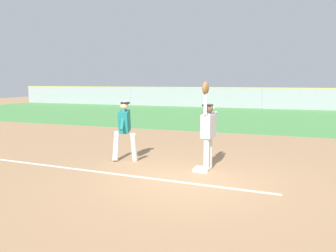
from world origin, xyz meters
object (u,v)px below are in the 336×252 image
(baseball, at_px, (213,108))
(parked_car_tan, at_px, (271,99))
(first_base, at_px, (202,169))
(parked_car_blue, at_px, (213,98))
(fielder, at_px, (208,127))
(parked_car_white, at_px, (161,97))
(runner, at_px, (125,127))

(baseball, height_order, parked_car_tan, baseball)
(first_base, distance_m, parked_car_blue, 24.26)
(fielder, xyz_separation_m, baseball, (0.09, 0.14, 0.49))
(first_base, height_order, parked_car_tan, parked_car_tan)
(fielder, distance_m, parked_car_white, 25.63)
(parked_car_white, bearing_deg, runner, -70.92)
(fielder, bearing_deg, parked_car_white, -57.16)
(parked_car_white, xyz_separation_m, parked_car_blue, (5.26, 0.12, 0.00))
(fielder, distance_m, parked_car_blue, 24.14)
(parked_car_blue, xyz_separation_m, parked_car_tan, (5.28, 0.52, 0.00))
(first_base, bearing_deg, parked_car_blue, 101.62)
(first_base, height_order, parked_car_blue, parked_car_blue)
(first_base, xyz_separation_m, fielder, (0.11, 0.15, 1.08))
(parked_car_blue, bearing_deg, baseball, -73.04)
(baseball, distance_m, parked_car_tan, 24.00)
(fielder, xyz_separation_m, parked_car_tan, (0.28, 24.12, -0.45))
(first_base, relative_size, parked_car_tan, 0.09)
(fielder, relative_size, baseball, 30.81)
(first_base, height_order, fielder, fielder)
(fielder, relative_size, runner, 1.33)
(fielder, height_order, parked_car_tan, fielder)
(baseball, distance_m, parked_car_white, 25.56)
(first_base, xyz_separation_m, parked_car_blue, (-4.89, 23.76, 0.63))
(parked_car_blue, bearing_deg, fielder, -73.32)
(first_base, bearing_deg, parked_car_tan, 89.07)
(baseball, xyz_separation_m, parked_car_tan, (0.19, 23.99, -0.94))
(runner, relative_size, parked_car_blue, 0.38)
(runner, bearing_deg, baseball, -14.39)
(runner, bearing_deg, fielder, -17.63)
(parked_car_blue, bearing_deg, runner, -79.10)
(runner, height_order, parked_car_white, runner)
(baseball, bearing_deg, first_base, -125.51)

